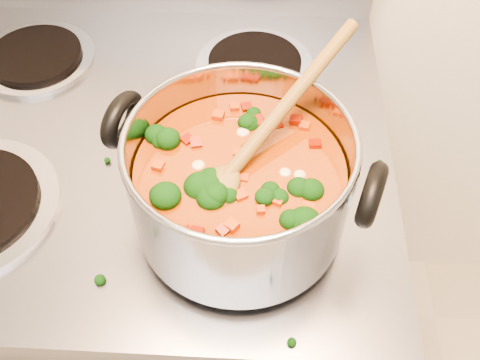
# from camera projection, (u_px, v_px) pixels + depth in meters

# --- Properties ---
(electric_range) EXTENTS (0.77, 0.69, 1.08)m
(electric_range) POSITION_uv_depth(u_px,v_px,m) (163.00, 276.00, 1.15)
(electric_range) COLOR gray
(electric_range) RESTS_ON ground
(stockpot) EXTENTS (0.32, 0.26, 0.16)m
(stockpot) POSITION_uv_depth(u_px,v_px,m) (240.00, 184.00, 0.62)
(stockpot) COLOR #A5A5AD
(stockpot) RESTS_ON electric_range
(wooden_spoon) EXTENTS (0.21, 0.26, 0.11)m
(wooden_spoon) POSITION_uv_depth(u_px,v_px,m) (252.00, 146.00, 0.60)
(wooden_spoon) COLOR olive
(wooden_spoon) RESTS_ON stockpot
(cooktop_crumbs) EXTENTS (0.32, 0.30, 0.01)m
(cooktop_crumbs) POSITION_uv_depth(u_px,v_px,m) (206.00, 242.00, 0.67)
(cooktop_crumbs) COLOR black
(cooktop_crumbs) RESTS_ON electric_range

